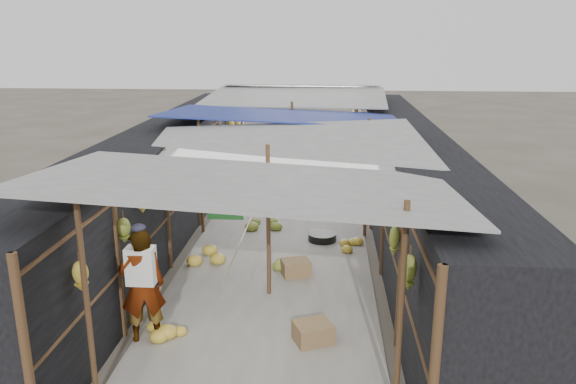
% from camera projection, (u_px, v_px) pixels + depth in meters
% --- Properties ---
extents(aisle_slab, '(3.60, 16.00, 0.02)m').
position_uv_depth(aisle_slab, '(285.00, 227.00, 12.96)').
color(aisle_slab, '#9E998E').
rests_on(aisle_slab, ground).
extents(stall_left, '(1.40, 15.00, 2.30)m').
position_uv_depth(stall_left, '(167.00, 177.00, 12.84)').
color(stall_left, black).
rests_on(stall_left, ground).
extents(stall_right, '(1.40, 15.00, 2.30)m').
position_uv_depth(stall_right, '(406.00, 181.00, 12.47)').
color(stall_right, black).
rests_on(stall_right, ground).
extents(crate_near, '(0.60, 0.54, 0.30)m').
position_uv_depth(crate_near, '(296.00, 268.00, 10.30)').
color(crate_near, olive).
rests_on(crate_near, ground).
extents(crate_mid, '(0.64, 0.59, 0.31)m').
position_uv_depth(crate_mid, '(313.00, 333.00, 8.05)').
color(crate_mid, olive).
rests_on(crate_mid, ground).
extents(crate_back, '(0.49, 0.45, 0.26)m').
position_uv_depth(crate_back, '(288.00, 183.00, 16.32)').
color(crate_back, olive).
rests_on(crate_back, ground).
extents(black_basin, '(0.60, 0.60, 0.18)m').
position_uv_depth(black_basin, '(322.00, 237.00, 12.04)').
color(black_basin, black).
rests_on(black_basin, ground).
extents(vendor_elderly, '(0.73, 0.60, 1.71)m').
position_uv_depth(vendor_elderly, '(142.00, 286.00, 7.94)').
color(vendor_elderly, white).
rests_on(vendor_elderly, ground).
extents(shopper_blue, '(0.90, 0.75, 1.65)m').
position_uv_depth(shopper_blue, '(284.00, 172.00, 14.67)').
color(shopper_blue, navy).
rests_on(shopper_blue, ground).
extents(vendor_seated, '(0.33, 0.56, 0.86)m').
position_uv_depth(vendor_seated, '(337.00, 171.00, 16.49)').
color(vendor_seated, '#4D4743').
rests_on(vendor_seated, ground).
extents(market_canopy, '(5.62, 15.20, 2.77)m').
position_uv_depth(market_canopy, '(287.00, 121.00, 12.63)').
color(market_canopy, brown).
rests_on(market_canopy, ground).
extents(hanging_bananas, '(3.96, 13.52, 0.80)m').
position_uv_depth(hanging_bananas, '(286.00, 153.00, 12.88)').
color(hanging_bananas, gold).
rests_on(hanging_bananas, ground).
extents(floor_bananas, '(3.69, 10.21, 0.35)m').
position_uv_depth(floor_bananas, '(281.00, 239.00, 11.73)').
color(floor_bananas, olive).
rests_on(floor_bananas, ground).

